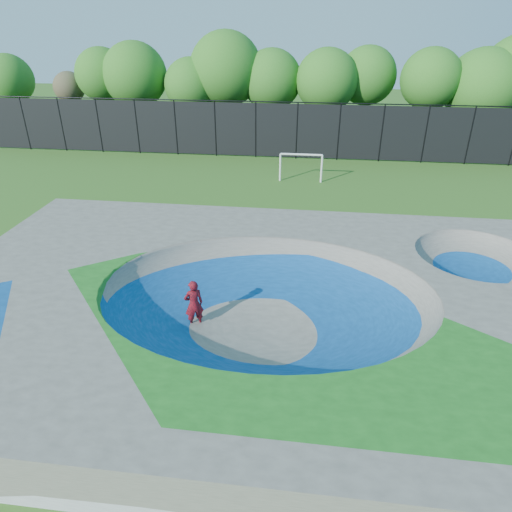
# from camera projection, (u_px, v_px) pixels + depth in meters

# --- Properties ---
(ground) EXTENTS (120.00, 120.00, 0.00)m
(ground) POSITION_uv_depth(u_px,v_px,m) (266.00, 327.00, 15.40)
(ground) COLOR #2C5818
(ground) RESTS_ON ground
(skate_deck) EXTENTS (22.00, 14.00, 1.50)m
(skate_deck) POSITION_uv_depth(u_px,v_px,m) (266.00, 308.00, 15.06)
(skate_deck) COLOR gray
(skate_deck) RESTS_ON ground
(skater) EXTENTS (0.77, 0.68, 1.76)m
(skater) POSITION_uv_depth(u_px,v_px,m) (194.00, 304.00, 15.05)
(skater) COLOR #B50E1C
(skater) RESTS_ON ground
(skateboard) EXTENTS (0.77, 0.62, 0.05)m
(skateboard) POSITION_uv_depth(u_px,v_px,m) (195.00, 325.00, 15.44)
(skateboard) COLOR black
(skateboard) RESTS_ON ground
(soccer_goal) EXTENTS (2.72, 0.12, 1.79)m
(soccer_goal) POSITION_uv_depth(u_px,v_px,m) (301.00, 162.00, 28.54)
(soccer_goal) COLOR white
(soccer_goal) RESTS_ON ground
(fence) EXTENTS (48.09, 0.09, 4.04)m
(fence) POSITION_uv_depth(u_px,v_px,m) (297.00, 130.00, 32.89)
(fence) COLOR black
(fence) RESTS_ON ground
(treeline) EXTENTS (53.28, 6.49, 8.56)m
(treeline) POSITION_uv_depth(u_px,v_px,m) (353.00, 79.00, 35.17)
(treeline) COLOR #413020
(treeline) RESTS_ON ground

